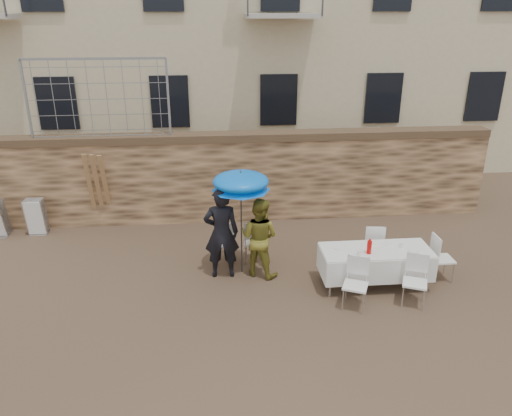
{
  "coord_description": "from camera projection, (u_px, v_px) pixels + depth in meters",
  "views": [
    {
      "loc": [
        -0.43,
        -6.87,
        5.1
      ],
      "look_at": [
        0.4,
        2.2,
        1.4
      ],
      "focal_mm": 35.0,
      "sensor_mm": 36.0,
      "label": 1
    }
  ],
  "objects": [
    {
      "name": "umbrella",
      "position": [
        241.0,
        185.0,
        9.58
      ],
      "size": [
        1.14,
        1.14,
        2.03
      ],
      "color": "#3F3F44",
      "rests_on": "ground"
    },
    {
      "name": "chain_link_fence",
      "position": [
        98.0,
        99.0,
        11.49
      ],
      "size": [
        3.2,
        0.06,
        1.8
      ],
      "primitive_type": null,
      "color": "gray",
      "rests_on": "stone_wall"
    },
    {
      "name": "wood_planks",
      "position": [
        104.0,
        190.0,
        11.94
      ],
      "size": [
        0.7,
        0.2,
        2.0
      ],
      "primitive_type": null,
      "color": "#A37749",
      "rests_on": "ground"
    },
    {
      "name": "table_chair_front_left",
      "position": [
        355.0,
        285.0,
        8.91
      ],
      "size": [
        0.64,
        0.64,
        0.96
      ],
      "primitive_type": null,
      "rotation": [
        0.0,
        0.0,
        -0.42
      ],
      "color": "white",
      "rests_on": "ground"
    },
    {
      "name": "couple_chair_left",
      "position": [
        221.0,
        242.0,
        10.5
      ],
      "size": [
        0.65,
        0.65,
        0.96
      ],
      "primitive_type": null,
      "rotation": [
        0.0,
        0.0,
        3.65
      ],
      "color": "white",
      "rests_on": "ground"
    },
    {
      "name": "soda_bottle",
      "position": [
        369.0,
        247.0,
        9.33
      ],
      "size": [
        0.09,
        0.09,
        0.26
      ],
      "primitive_type": "cylinder",
      "color": "red",
      "rests_on": "banquet_table"
    },
    {
      "name": "table_chair_front_right",
      "position": [
        415.0,
        282.0,
        9.0
      ],
      "size": [
        0.63,
        0.63,
        0.96
      ],
      "primitive_type": null,
      "rotation": [
        0.0,
        0.0,
        -0.41
      ],
      "color": "white",
      "rests_on": "ground"
    },
    {
      "name": "stone_wall",
      "position": [
        230.0,
        178.0,
        12.49
      ],
      "size": [
        13.0,
        0.5,
        2.2
      ],
      "primitive_type": "cube",
      "color": "#846242",
      "rests_on": "ground"
    },
    {
      "name": "table_chair_side",
      "position": [
        442.0,
        258.0,
        9.86
      ],
      "size": [
        0.49,
        0.49,
        0.96
      ],
      "primitive_type": null,
      "rotation": [
        0.0,
        0.0,
        1.59
      ],
      "color": "white",
      "rests_on": "ground"
    },
    {
      "name": "couple_chair_right",
      "position": [
        254.0,
        241.0,
        10.56
      ],
      "size": [
        0.54,
        0.54,
        0.96
      ],
      "primitive_type": null,
      "rotation": [
        0.0,
        0.0,
        3.01
      ],
      "color": "white",
      "rests_on": "ground"
    },
    {
      "name": "man_suit",
      "position": [
        221.0,
        233.0,
        9.82
      ],
      "size": [
        0.7,
        0.47,
        1.89
      ],
      "primitive_type": "imported",
      "rotation": [
        0.0,
        0.0,
        3.12
      ],
      "color": "black",
      "rests_on": "ground"
    },
    {
      "name": "woman_dress",
      "position": [
        259.0,
        237.0,
        9.93
      ],
      "size": [
        1.01,
        0.94,
        1.64
      ],
      "primitive_type": "imported",
      "rotation": [
        0.0,
        0.0,
        2.61
      ],
      "color": "#A59A32",
      "rests_on": "ground"
    },
    {
      "name": "table_chair_back",
      "position": [
        373.0,
        244.0,
        10.4
      ],
      "size": [
        0.54,
        0.54,
        0.96
      ],
      "primitive_type": null,
      "rotation": [
        0.0,
        0.0,
        3.01
      ],
      "color": "white",
      "rests_on": "ground"
    },
    {
      "name": "ground",
      "position": [
        244.0,
        336.0,
        8.29
      ],
      "size": [
        80.0,
        80.0,
        0.0
      ],
      "primitive_type": "plane",
      "color": "brown",
      "rests_on": "ground"
    },
    {
      "name": "chair_stack_right",
      "position": [
        38.0,
        214.0,
        11.94
      ],
      "size": [
        0.46,
        0.4,
        0.92
      ],
      "primitive_type": null,
      "color": "white",
      "rests_on": "ground"
    },
    {
      "name": "banquet_table",
      "position": [
        376.0,
        251.0,
        9.55
      ],
      "size": [
        2.1,
        0.85,
        0.78
      ],
      "color": "white",
      "rests_on": "ground"
    }
  ]
}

